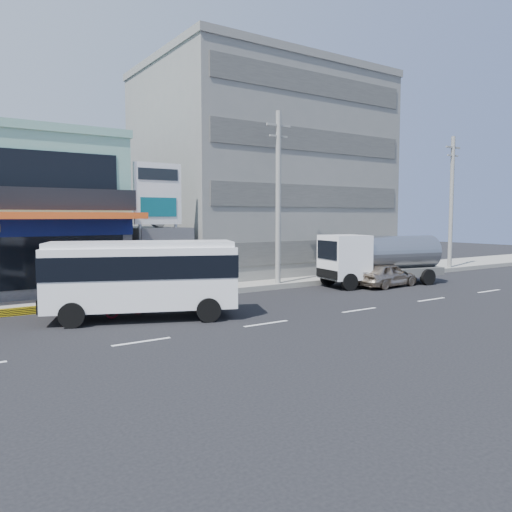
# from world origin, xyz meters

# --- Properties ---
(ground) EXTENTS (120.00, 120.00, 0.00)m
(ground) POSITION_xyz_m (0.00, 0.00, 0.00)
(ground) COLOR black
(ground) RESTS_ON ground
(sidewalk) EXTENTS (70.00, 5.00, 0.30)m
(sidewalk) POSITION_xyz_m (5.00, 9.50, 0.15)
(sidewalk) COLOR gray
(sidewalk) RESTS_ON ground
(concrete_building) EXTENTS (16.00, 12.00, 14.00)m
(concrete_building) POSITION_xyz_m (10.00, 15.00, 7.00)
(concrete_building) COLOR gray
(concrete_building) RESTS_ON ground
(gap_structure) EXTENTS (3.00, 6.00, 3.50)m
(gap_structure) POSITION_xyz_m (0.00, 12.00, 1.75)
(gap_structure) COLOR #424247
(gap_structure) RESTS_ON ground
(satellite_dish) EXTENTS (1.50, 1.50, 0.15)m
(satellite_dish) POSITION_xyz_m (0.00, 11.00, 3.58)
(satellite_dish) COLOR slate
(satellite_dish) RESTS_ON gap_structure
(billboard) EXTENTS (2.60, 0.18, 6.90)m
(billboard) POSITION_xyz_m (-0.50, 9.20, 4.93)
(billboard) COLOR gray
(billboard) RESTS_ON ground
(utility_pole_near) EXTENTS (1.60, 0.30, 10.00)m
(utility_pole_near) POSITION_xyz_m (6.00, 7.40, 5.15)
(utility_pole_near) COLOR #999993
(utility_pole_near) RESTS_ON ground
(utility_pole_far) EXTENTS (1.60, 0.30, 10.00)m
(utility_pole_far) POSITION_xyz_m (22.00, 7.40, 5.15)
(utility_pole_far) COLOR #999993
(utility_pole_far) RESTS_ON ground
(minibus) EXTENTS (7.78, 5.00, 3.11)m
(minibus) POSITION_xyz_m (-3.61, 3.52, 1.86)
(minibus) COLOR white
(minibus) RESTS_ON ground
(sedan) EXTENTS (4.28, 2.00, 1.42)m
(sedan) POSITION_xyz_m (11.62, 4.31, 0.71)
(sedan) COLOR #BAA68E
(sedan) RESTS_ON ground
(tanker_truck) EXTENTS (7.99, 3.62, 3.04)m
(tanker_truck) POSITION_xyz_m (11.67, 5.06, 1.63)
(tanker_truck) COLOR white
(tanker_truck) RESTS_ON ground
(motorcycle_rider) EXTENTS (1.99, 1.09, 2.43)m
(motorcycle_rider) POSITION_xyz_m (-4.00, 4.41, 0.80)
(motorcycle_rider) COLOR maroon
(motorcycle_rider) RESTS_ON ground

